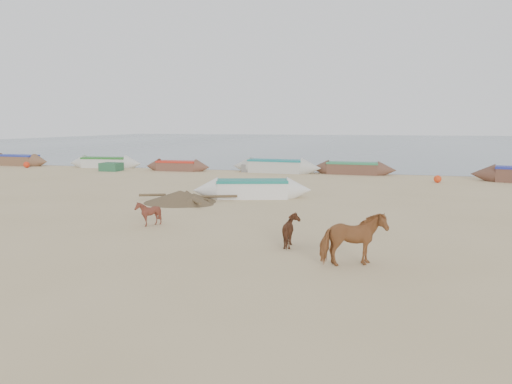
# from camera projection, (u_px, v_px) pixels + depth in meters

# --- Properties ---
(ground) EXTENTS (140.00, 140.00, 0.00)m
(ground) POSITION_uv_depth(u_px,v_px,m) (218.00, 245.00, 14.29)
(ground) COLOR tan
(ground) RESTS_ON ground
(sea) EXTENTS (160.00, 160.00, 0.00)m
(sea) POSITION_uv_depth(u_px,v_px,m) (370.00, 142.00, 92.47)
(sea) COLOR slate
(sea) RESTS_ON ground
(cow_adult) EXTENTS (1.72, 1.32, 1.32)m
(cow_adult) POSITION_uv_depth(u_px,v_px,m) (353.00, 239.00, 12.09)
(cow_adult) COLOR #92582F
(cow_adult) RESTS_ON ground
(calf_front) EXTENTS (0.94, 0.88, 0.86)m
(calf_front) POSITION_uv_depth(u_px,v_px,m) (148.00, 213.00, 16.88)
(calf_front) COLOR #5A271C
(calf_front) RESTS_ON ground
(calf_right) EXTENTS (1.14, 1.18, 0.91)m
(calf_right) POSITION_uv_depth(u_px,v_px,m) (293.00, 231.00, 14.01)
(calf_right) COLOR #5A311D
(calf_right) RESTS_ON ground
(near_canoe) EXTENTS (5.66, 2.79, 0.86)m
(near_canoe) POSITION_uv_depth(u_px,v_px,m) (252.00, 189.00, 23.23)
(near_canoe) COLOR silver
(near_canoe) RESTS_ON ground
(debris_pile) EXTENTS (4.08, 4.08, 0.52)m
(debris_pile) POSITION_uv_depth(u_px,v_px,m) (180.00, 196.00, 22.02)
(debris_pile) COLOR brown
(debris_pile) RESTS_ON ground
(waterline_canoes) EXTENTS (58.64, 4.19, 0.92)m
(waterline_canoes) POSITION_uv_depth(u_px,v_px,m) (318.00, 168.00, 34.22)
(waterline_canoes) COLOR brown
(waterline_canoes) RESTS_ON ground
(beach_clutter) EXTENTS (44.64, 4.24, 0.64)m
(beach_clutter) POSITION_uv_depth(u_px,v_px,m) (376.00, 173.00, 31.84)
(beach_clutter) COLOR #295C3C
(beach_clutter) RESTS_ON ground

